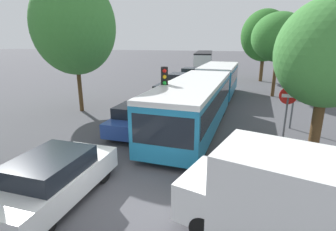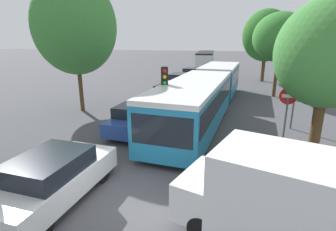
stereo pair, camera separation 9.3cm
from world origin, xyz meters
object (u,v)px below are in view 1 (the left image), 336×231
tree_right_near (328,54)px  tree_right_mid (279,37)px  queued_car_white (54,178)px  queued_car_blue (137,118)px  direction_sign_post (296,81)px  queued_car_tan (179,81)px  queued_car_red (168,94)px  no_entry_sign (286,110)px  tree_left_mid (74,26)px  city_bus_rear (204,58)px  queued_car_green (190,74)px  articulated_bus (207,90)px  tree_right_far (265,36)px  traffic_light (164,86)px  white_van (301,203)px

tree_right_near → tree_right_mid: bearing=89.2°
queued_car_white → queued_car_blue: queued_car_white is taller
direction_sign_post → tree_right_mid: (0.20, 8.45, 2.18)m
queued_car_white → tree_right_mid: size_ratio=0.66×
queued_car_tan → queued_car_red: bearing=-173.3°
no_entry_sign → tree_left_mid: bearing=-108.9°
city_bus_rear → queued_car_green: bearing=176.1°
articulated_bus → tree_right_mid: 8.56m
tree_right_near → tree_right_far: bearing=90.1°
city_bus_rear → traffic_light: (1.66, -33.19, 1.05)m
queued_car_white → tree_right_far: (8.06, 25.49, 4.20)m
queued_car_red → queued_car_tan: queued_car_tan is taller
queued_car_white → queued_car_green: bearing=3.2°
white_van → tree_right_mid: 17.99m
queued_car_blue → direction_sign_post: size_ratio=1.20×
queued_car_blue → direction_sign_post: (7.84, 2.41, 1.82)m
tree_right_far → queued_car_red: bearing=-121.6°
city_bus_rear → traffic_light: 33.25m
city_bus_rear → tree_right_mid: 23.76m
tree_right_mid → queued_car_blue: bearing=-126.5°
tree_right_near → queued_car_blue: bearing=168.6°
city_bus_rear → queued_car_green: 14.68m
queued_car_white → white_van: white_van is taller
queued_car_tan → tree_left_mid: tree_left_mid is taller
traffic_light → direction_sign_post: direction_sign_post is taller
tree_left_mid → tree_right_far: tree_left_mid is taller
articulated_bus → white_van: articulated_bus is taller
tree_right_near → articulated_bus: bearing=127.3°
queued_car_tan → tree_right_mid: size_ratio=0.65×
direction_sign_post → tree_right_mid: size_ratio=0.54×
articulated_bus → queued_car_tan: articulated_bus is taller
tree_left_mid → city_bus_rear: bearing=80.7°
queued_car_tan → direction_sign_post: bearing=-137.6°
queued_car_blue → tree_right_far: bearing=-18.8°
city_bus_rear → tree_right_far: 16.27m
queued_car_white → direction_sign_post: 12.03m
direction_sign_post → tree_right_near: tree_right_near is taller
tree_right_mid → city_bus_rear: bearing=110.3°
articulated_bus → city_bus_rear: size_ratio=1.48×
queued_car_tan → direction_sign_post: 13.05m
no_entry_sign → direction_sign_post: (0.98, 3.48, 0.69)m
city_bus_rear → queued_car_blue: size_ratio=2.72×
queued_car_green → tree_right_mid: bearing=-128.8°
queued_car_tan → queued_car_green: size_ratio=1.04×
queued_car_tan → white_van: (6.53, -19.15, 0.50)m
no_entry_sign → queued_car_tan: bearing=-152.2°
no_entry_sign → traffic_light: bearing=-98.7°
articulated_bus → no_entry_sign: bearing=38.0°
city_bus_rear → queued_car_red: city_bus_rear is taller
traffic_light → no_entry_sign: traffic_light is taller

